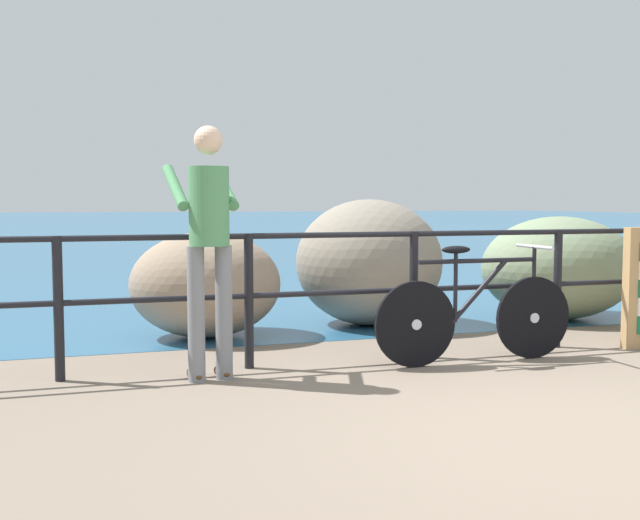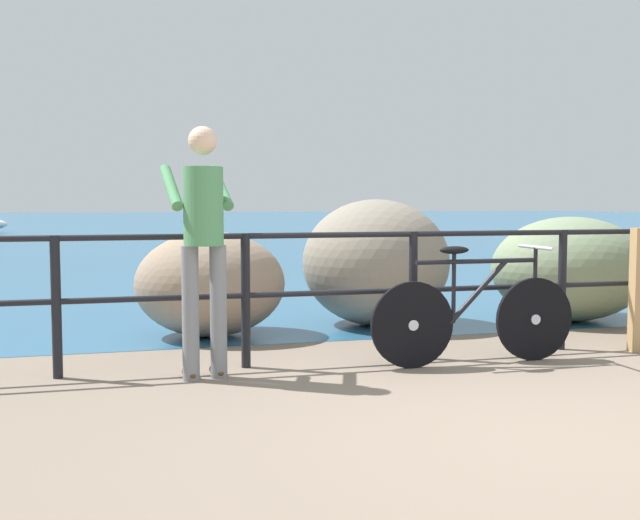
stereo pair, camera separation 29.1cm
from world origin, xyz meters
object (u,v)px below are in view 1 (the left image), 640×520
at_px(person_at_railing, 209,240).
at_px(breakwater_boulder_right, 559,268).
at_px(breakwater_boulder_left, 206,284).
at_px(breakwater_boulder_main, 369,262).
at_px(bicycle, 476,313).

relative_size(person_at_railing, breakwater_boulder_right, 1.05).
bearing_deg(breakwater_boulder_left, breakwater_boulder_main, 7.18).
distance_m(breakwater_boulder_main, breakwater_boulder_left, 1.73).
height_order(bicycle, breakwater_boulder_left, breakwater_boulder_left).
relative_size(breakwater_boulder_main, breakwater_boulder_right, 0.88).
bearing_deg(breakwater_boulder_right, bicycle, -138.77).
distance_m(breakwater_boulder_left, breakwater_boulder_right, 3.79).
bearing_deg(bicycle, breakwater_boulder_left, 134.85).
height_order(bicycle, breakwater_boulder_main, breakwater_boulder_main).
distance_m(bicycle, breakwater_boulder_main, 2.02).
bearing_deg(person_at_railing, bicycle, -98.03).
bearing_deg(breakwater_boulder_left, person_at_railing, -98.55).
distance_m(bicycle, person_at_railing, 2.17).
xyz_separation_m(person_at_railing, breakwater_boulder_right, (4.04, 1.65, -0.44)).
height_order(person_at_railing, breakwater_boulder_right, person_at_railing).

